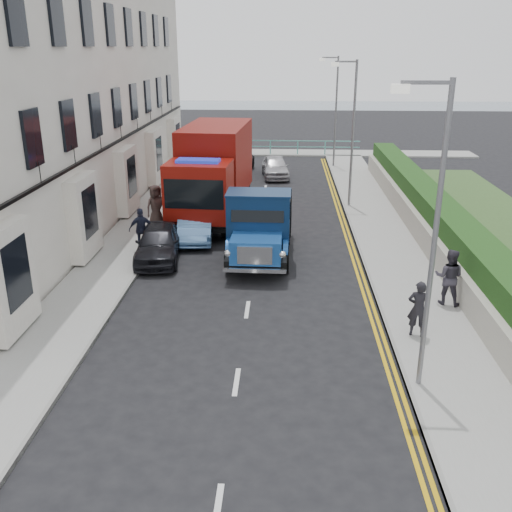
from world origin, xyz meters
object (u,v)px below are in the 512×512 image
at_px(lamp_far, 334,105).
at_px(lamp_near, 430,225).
at_px(bedford_lorry, 259,231).
at_px(pedestrian_east_near, 418,309).
at_px(parked_car_front, 159,242).
at_px(red_lorry, 213,170).
at_px(lamp_mid, 351,126).

bearing_deg(lamp_far, lamp_near, -90.00).
height_order(lamp_near, lamp_far, same).
bearing_deg(bedford_lorry, pedestrian_east_near, -50.10).
bearing_deg(parked_car_front, bedford_lorry, -8.09).
height_order(bedford_lorry, parked_car_front, bedford_lorry).
distance_m(bedford_lorry, red_lorry, 6.69).
relative_size(lamp_near, lamp_far, 1.00).
bearing_deg(lamp_near, red_lorry, 114.25).
height_order(lamp_mid, lamp_far, same).
xyz_separation_m(red_lorry, pedestrian_east_near, (6.97, -11.85, -1.28)).
bearing_deg(red_lorry, lamp_far, 65.16).
height_order(lamp_far, pedestrian_east_near, lamp_far).
relative_size(red_lorry, parked_car_front, 2.06).
xyz_separation_m(lamp_far, parked_car_front, (-7.78, -17.76, -3.33)).
distance_m(lamp_mid, pedestrian_east_near, 13.97).
relative_size(bedford_lorry, pedestrian_east_near, 3.61).
bearing_deg(lamp_near, pedestrian_east_near, 76.79).
height_order(lamp_near, parked_car_front, lamp_near).
relative_size(lamp_far, red_lorry, 0.87).
bearing_deg(pedestrian_east_near, parked_car_front, -20.38).
bearing_deg(lamp_far, lamp_mid, -90.00).
height_order(bedford_lorry, red_lorry, red_lorry).
height_order(lamp_near, lamp_mid, same).
bearing_deg(bedford_lorry, lamp_far, 78.53).
bearing_deg(lamp_near, lamp_mid, 90.00).
height_order(lamp_mid, bedford_lorry, lamp_mid).
distance_m(lamp_mid, lamp_far, 10.00).
xyz_separation_m(bedford_lorry, pedestrian_east_near, (4.56, -5.68, -0.32)).
distance_m(lamp_near, parked_car_front, 11.81).
relative_size(lamp_near, red_lorry, 0.87).
bearing_deg(lamp_far, parked_car_front, -113.65).
relative_size(lamp_near, bedford_lorry, 1.22).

